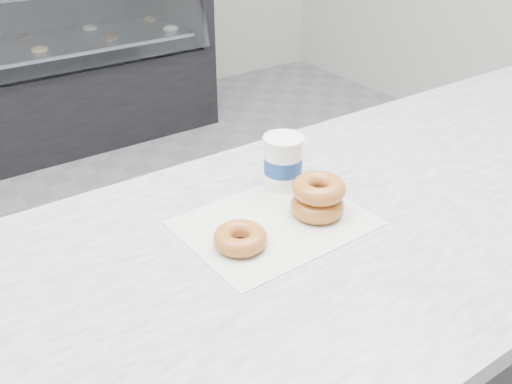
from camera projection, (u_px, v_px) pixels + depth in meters
ground at (190, 370)px, 1.93m from camera, size 5.00×5.00×0.00m
wax_paper at (275, 223)px, 1.07m from camera, size 0.35×0.27×0.00m
donut_single at (240, 238)px, 0.99m from camera, size 0.12×0.12×0.03m
donut_stack at (318, 197)px, 1.08m from camera, size 0.11×0.11×0.07m
coffee_cup at (283, 162)px, 1.16m from camera, size 0.08×0.08×0.11m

